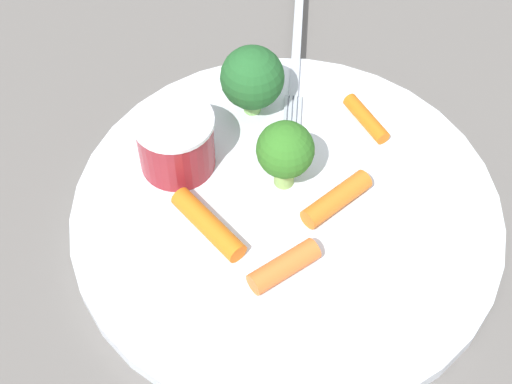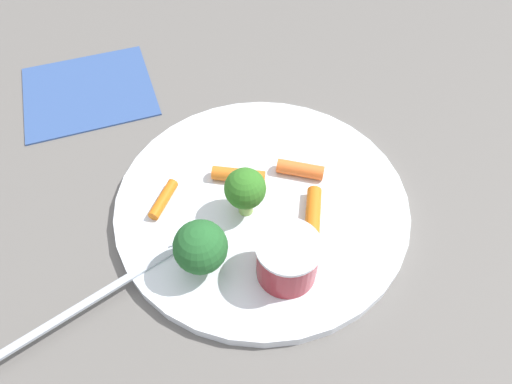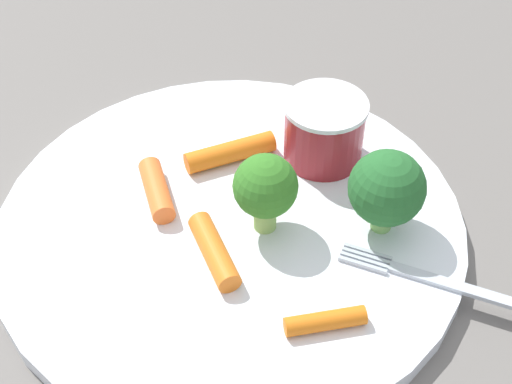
% 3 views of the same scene
% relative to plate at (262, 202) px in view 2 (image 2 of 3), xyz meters
% --- Properties ---
extents(ground_plane, '(2.40, 2.40, 0.00)m').
position_rel_plate_xyz_m(ground_plane, '(0.00, 0.00, -0.01)').
color(ground_plane, '#65615D').
extents(plate, '(0.28, 0.28, 0.01)m').
position_rel_plate_xyz_m(plate, '(0.00, 0.00, 0.00)').
color(plate, white).
rests_on(plate, ground_plane).
extents(sauce_cup, '(0.05, 0.05, 0.04)m').
position_rel_plate_xyz_m(sauce_cup, '(0.04, 0.07, 0.03)').
color(sauce_cup, maroon).
rests_on(sauce_cup, plate).
extents(broccoli_floret_0, '(0.04, 0.04, 0.05)m').
position_rel_plate_xyz_m(broccoli_floret_0, '(0.09, 0.02, 0.04)').
color(broccoli_floret_0, '#81BF64').
rests_on(broccoli_floret_0, plate).
extents(broccoli_floret_1, '(0.04, 0.04, 0.05)m').
position_rel_plate_xyz_m(broccoli_floret_1, '(0.02, 0.00, 0.04)').
color(broccoli_floret_1, '#91BF61').
rests_on(broccoli_floret_1, plate).
extents(carrot_stick_0, '(0.04, 0.05, 0.01)m').
position_rel_plate_xyz_m(carrot_stick_0, '(-0.00, -0.03, 0.01)').
color(carrot_stick_0, orange).
rests_on(carrot_stick_0, plate).
extents(carrot_stick_1, '(0.04, 0.05, 0.01)m').
position_rel_plate_xyz_m(carrot_stick_1, '(-0.05, 0.01, 0.01)').
color(carrot_stick_1, orange).
rests_on(carrot_stick_1, plate).
extents(carrot_stick_2, '(0.05, 0.05, 0.01)m').
position_rel_plate_xyz_m(carrot_stick_2, '(-0.01, 0.05, 0.01)').
color(carrot_stick_2, orange).
rests_on(carrot_stick_2, plate).
extents(carrot_stick_3, '(0.04, 0.03, 0.01)m').
position_rel_plate_xyz_m(carrot_stick_3, '(0.07, -0.06, 0.01)').
color(carrot_stick_3, orange).
rests_on(carrot_stick_3, plate).
extents(fork, '(0.19, 0.04, 0.00)m').
position_rel_plate_xyz_m(fork, '(0.16, -0.02, 0.01)').
color(fork, '#B3BCC7').
rests_on(fork, plate).
extents(napkin, '(0.20, 0.19, 0.00)m').
position_rel_plate_xyz_m(napkin, '(0.02, -0.27, -0.00)').
color(napkin, '#345290').
rests_on(napkin, ground_plane).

